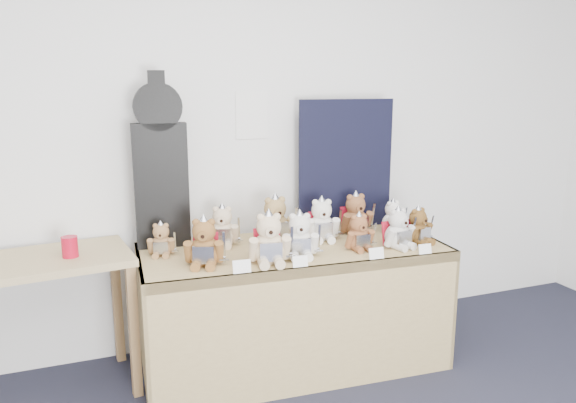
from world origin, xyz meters
name	(u,v)px	position (x,y,z in m)	size (l,w,h in m)	color
room_shell	(252,115)	(0.26, 2.49, 1.50)	(6.00, 6.00, 6.00)	white
display_table	(297,277)	(0.36, 1.94, 0.59)	(1.84, 0.86, 0.75)	#9B804F
side_table	(38,282)	(-1.05, 2.16, 0.67)	(1.02, 0.64, 0.80)	#92754F
guitar_case	(160,163)	(-0.36, 2.31, 1.25)	(0.32, 0.11, 1.03)	black
navy_board	(345,164)	(0.85, 2.32, 1.18)	(0.64, 0.02, 0.85)	black
red_cup	(70,247)	(-0.88, 2.12, 0.86)	(0.08, 0.08, 0.11)	#B10B24
teddy_front_far_left	(204,244)	(-0.21, 1.88, 0.87)	(0.24, 0.23, 0.29)	brown
teddy_front_left	(269,241)	(0.13, 1.79, 0.88)	(0.26, 0.23, 0.32)	beige
teddy_front_centre	(300,237)	(0.33, 1.83, 0.87)	(0.23, 0.21, 0.29)	silver
teddy_front_right	(359,234)	(0.70, 1.83, 0.85)	(0.19, 0.15, 0.24)	brown
teddy_front_far_right	(398,230)	(0.93, 1.79, 0.86)	(0.22, 0.20, 0.27)	silver
teddy_front_end	(418,227)	(1.09, 1.82, 0.85)	(0.21, 0.19, 0.25)	brown
teddy_back_left	(222,228)	(-0.02, 2.20, 0.86)	(0.22, 0.21, 0.27)	beige
teddy_back_centre_left	(276,221)	(0.30, 2.16, 0.88)	(0.26, 0.21, 0.32)	#A28451
teddy_back_centre_right	(322,222)	(0.58, 2.09, 0.87)	(0.24, 0.22, 0.30)	white
teddy_back_right	(356,216)	(0.84, 2.15, 0.87)	(0.24, 0.20, 0.30)	brown
teddy_back_end	(393,218)	(1.09, 2.09, 0.85)	(0.20, 0.18, 0.24)	white
teddy_back_far_left	(161,241)	(-0.40, 2.14, 0.84)	(0.17, 0.16, 0.21)	#956D45
entry_card_a	(242,267)	(-0.06, 1.68, 0.79)	(0.09, 0.00, 0.07)	white
entry_card_b	(300,261)	(0.26, 1.66, 0.78)	(0.08, 0.00, 0.06)	white
entry_card_c	(376,253)	(0.70, 1.64, 0.78)	(0.09, 0.00, 0.06)	white
entry_card_d	(425,249)	(1.01, 1.62, 0.78)	(0.08, 0.00, 0.06)	white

